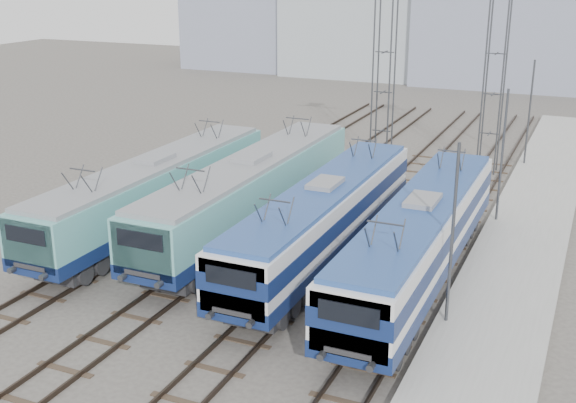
# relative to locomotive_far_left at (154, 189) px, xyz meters

# --- Properties ---
(ground) EXTENTS (160.00, 160.00, 0.00)m
(ground) POSITION_rel_locomotive_far_left_xyz_m (6.75, -6.15, -2.22)
(ground) COLOR #514C47
(platform) EXTENTS (4.00, 70.00, 0.30)m
(platform) POSITION_rel_locomotive_far_left_xyz_m (16.95, 1.85, -2.07)
(platform) COLOR #9E9E99
(platform) RESTS_ON ground
(locomotive_far_left) EXTENTS (2.82, 17.78, 3.35)m
(locomotive_far_left) POSITION_rel_locomotive_far_left_xyz_m (0.00, 0.00, 0.00)
(locomotive_far_left) COLOR #112151
(locomotive_far_left) RESTS_ON ground
(locomotive_center_left) EXTENTS (2.95, 18.61, 3.50)m
(locomotive_center_left) POSITION_rel_locomotive_far_left_xyz_m (4.50, 1.50, 0.10)
(locomotive_center_left) COLOR #112151
(locomotive_center_left) RESTS_ON ground
(locomotive_center_right) EXTENTS (2.76, 17.45, 3.28)m
(locomotive_center_right) POSITION_rel_locomotive_far_left_xyz_m (9.00, -0.30, 0.02)
(locomotive_center_right) COLOR #112151
(locomotive_center_right) RESTS_ON ground
(locomotive_far_right) EXTENTS (2.81, 17.78, 3.34)m
(locomotive_far_right) POSITION_rel_locomotive_far_left_xyz_m (13.50, -1.14, 0.05)
(locomotive_far_right) COLOR #112151
(locomotive_far_right) RESTS_ON ground
(catenary_tower_west) EXTENTS (4.50, 1.20, 12.00)m
(catenary_tower_west) POSITION_rel_locomotive_far_left_xyz_m (6.75, 15.85, 4.42)
(catenary_tower_west) COLOR #3F4247
(catenary_tower_west) RESTS_ON ground
(catenary_tower_east) EXTENTS (4.50, 1.20, 12.00)m
(catenary_tower_east) POSITION_rel_locomotive_far_left_xyz_m (13.25, 17.85, 4.42)
(catenary_tower_east) COLOR #3F4247
(catenary_tower_east) RESTS_ON ground
(mast_front) EXTENTS (0.12, 0.12, 7.00)m
(mast_front) POSITION_rel_locomotive_far_left_xyz_m (15.35, -4.15, 1.28)
(mast_front) COLOR #3F4247
(mast_front) RESTS_ON ground
(mast_mid) EXTENTS (0.12, 0.12, 7.00)m
(mast_mid) POSITION_rel_locomotive_far_left_xyz_m (15.35, 7.85, 1.28)
(mast_mid) COLOR #3F4247
(mast_mid) RESTS_ON ground
(mast_rear) EXTENTS (0.12, 0.12, 7.00)m
(mast_rear) POSITION_rel_locomotive_far_left_xyz_m (15.35, 19.85, 1.28)
(mast_rear) COLOR #3F4247
(mast_rear) RESTS_ON ground
(building_west) EXTENTS (18.00, 12.00, 14.00)m
(building_west) POSITION_rel_locomotive_far_left_xyz_m (-7.25, 55.85, 4.78)
(building_west) COLOR #9FA9B1
(building_west) RESTS_ON ground
(building_center) EXTENTS (22.00, 14.00, 18.00)m
(building_center) POSITION_rel_locomotive_far_left_xyz_m (10.75, 55.85, 6.78)
(building_center) COLOR #858CA4
(building_center) RESTS_ON ground
(building_far_west) EXTENTS (14.00, 10.00, 10.00)m
(building_far_west) POSITION_rel_locomotive_far_left_xyz_m (-23.25, 55.85, 2.78)
(building_far_west) COLOR #858CA4
(building_far_west) RESTS_ON ground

